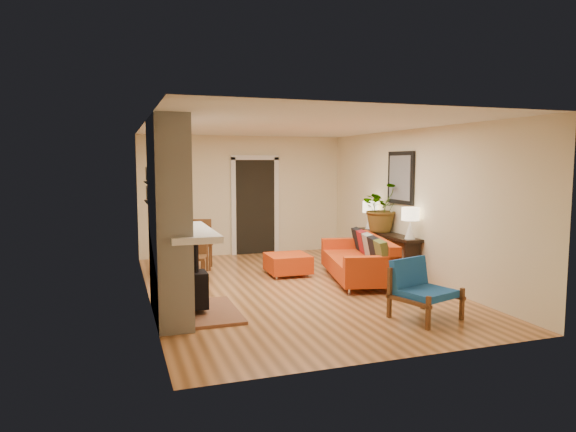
{
  "coord_description": "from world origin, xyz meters",
  "views": [
    {
      "loc": [
        -2.69,
        -7.73,
        2.03
      ],
      "look_at": [
        0.0,
        0.2,
        1.15
      ],
      "focal_mm": 32.0,
      "sensor_mm": 36.0,
      "label": 1
    }
  ],
  "objects_px": {
    "sofa": "(362,260)",
    "blue_chair": "(419,286)",
    "lamp_near": "(410,219)",
    "dining_table": "(192,241)",
    "ottoman": "(288,263)",
    "console_table": "(387,241)",
    "houseplant": "(382,207)",
    "lamp_far": "(370,212)"
  },
  "relations": [
    {
      "from": "sofa",
      "to": "blue_chair",
      "type": "distance_m",
      "value": 2.17
    },
    {
      "from": "lamp_near",
      "to": "blue_chair",
      "type": "bearing_deg",
      "value": -118.48
    },
    {
      "from": "sofa",
      "to": "dining_table",
      "type": "relative_size",
      "value": 1.18
    },
    {
      "from": "ottoman",
      "to": "lamp_near",
      "type": "distance_m",
      "value": 2.3
    },
    {
      "from": "dining_table",
      "to": "console_table",
      "type": "xyz_separation_m",
      "value": [
        3.49,
        -0.74,
        -0.06
      ]
    },
    {
      "from": "console_table",
      "to": "ottoman",
      "type": "bearing_deg",
      "value": 169.3
    },
    {
      "from": "ottoman",
      "to": "dining_table",
      "type": "relative_size",
      "value": 0.4
    },
    {
      "from": "blue_chair",
      "to": "houseplant",
      "type": "distance_m",
      "value": 3.09
    },
    {
      "from": "console_table",
      "to": "lamp_far",
      "type": "distance_m",
      "value": 0.85
    },
    {
      "from": "dining_table",
      "to": "lamp_near",
      "type": "distance_m",
      "value": 3.81
    },
    {
      "from": "console_table",
      "to": "lamp_near",
      "type": "height_order",
      "value": "lamp_near"
    },
    {
      "from": "lamp_near",
      "to": "houseplant",
      "type": "bearing_deg",
      "value": 90.59
    },
    {
      "from": "ottoman",
      "to": "houseplant",
      "type": "bearing_deg",
      "value": -4.13
    },
    {
      "from": "sofa",
      "to": "console_table",
      "type": "height_order",
      "value": "sofa"
    },
    {
      "from": "ottoman",
      "to": "lamp_far",
      "type": "distance_m",
      "value": 2.05
    },
    {
      "from": "ottoman",
      "to": "lamp_far",
      "type": "height_order",
      "value": "lamp_far"
    },
    {
      "from": "dining_table",
      "to": "console_table",
      "type": "bearing_deg",
      "value": -11.93
    },
    {
      "from": "blue_chair",
      "to": "lamp_near",
      "type": "relative_size",
      "value": 1.69
    },
    {
      "from": "sofa",
      "to": "console_table",
      "type": "relative_size",
      "value": 1.19
    },
    {
      "from": "sofa",
      "to": "lamp_far",
      "type": "height_order",
      "value": "lamp_far"
    },
    {
      "from": "houseplant",
      "to": "dining_table",
      "type": "bearing_deg",
      "value": 171.46
    },
    {
      "from": "sofa",
      "to": "lamp_near",
      "type": "xyz_separation_m",
      "value": [
        0.76,
        -0.3,
        0.71
      ]
    },
    {
      "from": "console_table",
      "to": "lamp_near",
      "type": "relative_size",
      "value": 3.43
    },
    {
      "from": "sofa",
      "to": "lamp_near",
      "type": "bearing_deg",
      "value": -21.62
    },
    {
      "from": "sofa",
      "to": "ottoman",
      "type": "xyz_separation_m",
      "value": [
        -1.07,
        0.8,
        -0.14
      ]
    },
    {
      "from": "sofa",
      "to": "lamp_near",
      "type": "relative_size",
      "value": 4.07
    },
    {
      "from": "sofa",
      "to": "dining_table",
      "type": "distance_m",
      "value": 2.99
    },
    {
      "from": "ottoman",
      "to": "dining_table",
      "type": "bearing_deg",
      "value": 166.72
    },
    {
      "from": "dining_table",
      "to": "console_table",
      "type": "distance_m",
      "value": 3.56
    },
    {
      "from": "dining_table",
      "to": "console_table",
      "type": "height_order",
      "value": "dining_table"
    },
    {
      "from": "ottoman",
      "to": "dining_table",
      "type": "xyz_separation_m",
      "value": [
        -1.65,
        0.39,
        0.43
      ]
    },
    {
      "from": "ottoman",
      "to": "houseplant",
      "type": "distance_m",
      "value": 2.07
    },
    {
      "from": "houseplant",
      "to": "console_table",
      "type": "bearing_deg",
      "value": -87.33
    },
    {
      "from": "dining_table",
      "to": "lamp_near",
      "type": "bearing_deg",
      "value": -23.11
    },
    {
      "from": "dining_table",
      "to": "blue_chair",
      "type": "bearing_deg",
      "value": -53.46
    },
    {
      "from": "ottoman",
      "to": "dining_table",
      "type": "height_order",
      "value": "dining_table"
    },
    {
      "from": "console_table",
      "to": "houseplant",
      "type": "bearing_deg",
      "value": 92.67
    },
    {
      "from": "dining_table",
      "to": "lamp_far",
      "type": "distance_m",
      "value": 3.51
    },
    {
      "from": "ottoman",
      "to": "lamp_near",
      "type": "height_order",
      "value": "lamp_near"
    },
    {
      "from": "console_table",
      "to": "lamp_far",
      "type": "bearing_deg",
      "value": 90.0
    },
    {
      "from": "ottoman",
      "to": "lamp_near",
      "type": "bearing_deg",
      "value": -30.91
    },
    {
      "from": "blue_chair",
      "to": "ottoman",
      "type": "bearing_deg",
      "value": 105.6
    }
  ]
}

